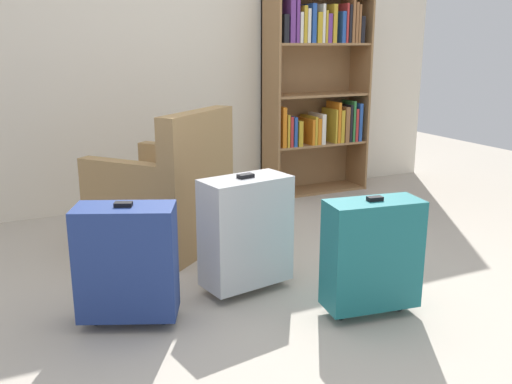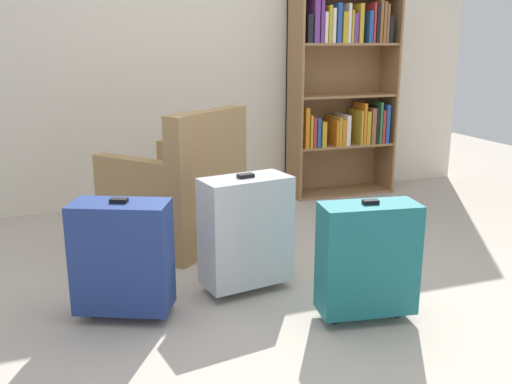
{
  "view_description": "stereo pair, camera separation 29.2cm",
  "coord_description": "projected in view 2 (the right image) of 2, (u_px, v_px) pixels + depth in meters",
  "views": [
    {
      "loc": [
        -1.38,
        -2.29,
        1.3
      ],
      "look_at": [
        -0.16,
        0.26,
        0.55
      ],
      "focal_mm": 39.58,
      "sensor_mm": 36.0,
      "label": 1
    },
    {
      "loc": [
        -1.11,
        -2.4,
        1.3
      ],
      "look_at": [
        -0.16,
        0.26,
        0.55
      ],
      "focal_mm": 39.58,
      "sensor_mm": 36.0,
      "label": 2
    }
  ],
  "objects": [
    {
      "name": "back_wall",
      "position": [
        195.0,
        42.0,
        4.54
      ],
      "size": [
        5.08,
        0.1,
        2.6
      ],
      "primitive_type": "cube",
      "color": "beige",
      "rests_on": "ground"
    },
    {
      "name": "ground_plane",
      "position": [
        303.0,
        305.0,
        2.88
      ],
      "size": [
        8.9,
        8.9,
        0.0
      ],
      "primitive_type": "plane",
      "color": "#B2A899"
    },
    {
      "name": "suitcase_silver",
      "position": [
        246.0,
        231.0,
        2.98
      ],
      "size": [
        0.5,
        0.31,
        0.65
      ],
      "color": "#B7BABF",
      "rests_on": "ground"
    },
    {
      "name": "bookshelf",
      "position": [
        342.0,
        85.0,
        4.82
      ],
      "size": [
        0.91,
        0.33,
        1.7
      ],
      "color": "olive",
      "rests_on": "ground"
    },
    {
      "name": "mug",
      "position": [
        255.0,
        227.0,
        3.96
      ],
      "size": [
        0.12,
        0.08,
        0.1
      ],
      "color": "white",
      "rests_on": "ground"
    },
    {
      "name": "suitcase_teal",
      "position": [
        367.0,
        258.0,
        2.66
      ],
      "size": [
        0.48,
        0.26,
        0.6
      ],
      "color": "#19666B",
      "rests_on": "ground"
    },
    {
      "name": "armchair",
      "position": [
        178.0,
        198.0,
        3.69
      ],
      "size": [
        0.98,
        0.98,
        0.9
      ],
      "color": "#9E7A4C",
      "rests_on": "ground"
    },
    {
      "name": "suitcase_navy_blue",
      "position": [
        123.0,
        256.0,
        2.68
      ],
      "size": [
        0.51,
        0.39,
        0.6
      ],
      "color": "navy",
      "rests_on": "ground"
    }
  ]
}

